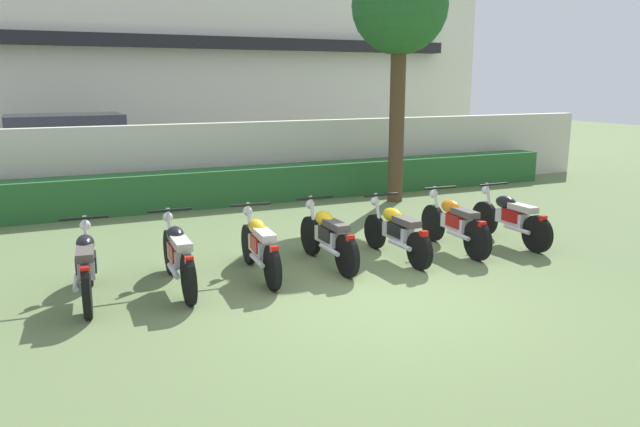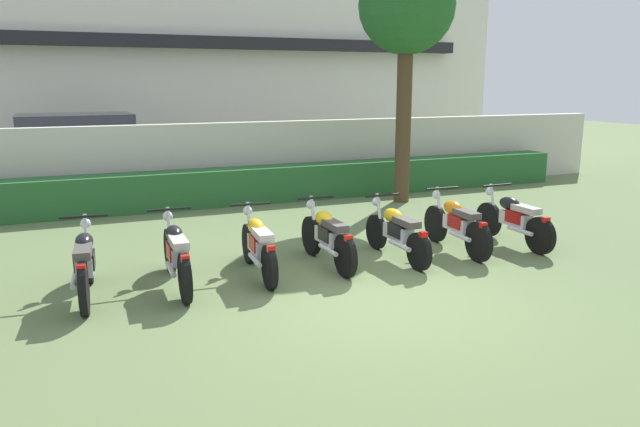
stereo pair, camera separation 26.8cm
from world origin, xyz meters
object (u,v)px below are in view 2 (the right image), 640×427
Objects in this scene: motorcycle_in_row_6 at (514,219)px; motorcycle_in_row_0 at (85,263)px; parked_car at (84,152)px; motorcycle_in_row_1 at (176,253)px; tree_near_inspector at (407,10)px; motorcycle_in_row_4 at (397,232)px; motorcycle_in_row_2 at (258,245)px; motorcycle_in_row_5 at (456,224)px; motorcycle_in_row_3 at (327,236)px.

motorcycle_in_row_0 is at bearing 88.92° from motorcycle_in_row_6.
motorcycle_in_row_1 is (0.86, -8.54, -0.48)m from parked_car.
tree_near_inspector reaches higher than motorcycle_in_row_4.
tree_near_inspector reaches higher than motorcycle_in_row_2.
motorcycle_in_row_0 is 1.13m from motorcycle_in_row_1.
tree_near_inspector is at bearing -15.09° from motorcycle_in_row_5.
motorcycle_in_row_2 is (2.27, 0.04, -0.01)m from motorcycle_in_row_0.
motorcycle_in_row_3 is at bearing 83.47° from motorcycle_in_row_4.
tree_near_inspector is 2.85× the size of motorcycle_in_row_0.
tree_near_inspector is 2.87× the size of motorcycle_in_row_2.
motorcycle_in_row_6 is at bearing -87.38° from motorcycle_in_row_2.
motorcycle_in_row_3 is at bearing -86.28° from motorcycle_in_row_1.
parked_car is at bearing 19.39° from motorcycle_in_row_3.
tree_near_inspector is at bearing -55.60° from motorcycle_in_row_0.
motorcycle_in_row_0 reaches higher than motorcycle_in_row_1.
tree_near_inspector is at bearing -3.20° from motorcycle_in_row_6.
motorcycle_in_row_1 reaches higher than motorcycle_in_row_6.
motorcycle_in_row_3 is 3.33m from motorcycle_in_row_6.
motorcycle_in_row_5 is at bearing -93.03° from motorcycle_in_row_3.
motorcycle_in_row_3 is (2.23, 0.10, -0.01)m from motorcycle_in_row_1.
motorcycle_in_row_4 is at bearing 93.87° from motorcycle_in_row_5.
motorcycle_in_row_0 is 0.99× the size of motorcycle_in_row_5.
motorcycle_in_row_1 is at bearing 88.88° from motorcycle_in_row_6.
motorcycle_in_row_6 is (6.69, -0.03, -0.01)m from motorcycle_in_row_0.
motorcycle_in_row_4 is (-2.38, -3.96, -3.74)m from tree_near_inspector.
motorcycle_in_row_3 is 0.99× the size of motorcycle_in_row_6.
motorcycle_in_row_1 is 1.06× the size of motorcycle_in_row_6.
motorcycle_in_row_6 is at bearing -89.21° from motorcycle_in_row_1.
motorcycle_in_row_0 is 1.00× the size of motorcycle_in_row_6.
parked_car is 0.86× the size of tree_near_inspector.
motorcycle_in_row_2 is 0.98× the size of motorcycle_in_row_5.
motorcycle_in_row_0 is 6.69m from motorcycle_in_row_6.
motorcycle_in_row_3 reaches higher than motorcycle_in_row_4.
motorcycle_in_row_5 is (3.30, -0.03, 0.01)m from motorcycle_in_row_2.
motorcycle_in_row_4 is (1.11, -0.11, -0.01)m from motorcycle_in_row_3.
motorcycle_in_row_0 reaches higher than motorcycle_in_row_6.
motorcycle_in_row_3 is (-3.49, -3.86, -3.73)m from tree_near_inspector.
motorcycle_in_row_2 is at bearing 88.23° from motorcycle_in_row_6.
motorcycle_in_row_0 reaches higher than motorcycle_in_row_3.
motorcycle_in_row_0 is 1.01× the size of motorcycle_in_row_3.
motorcycle_in_row_6 is (3.33, -0.13, -0.00)m from motorcycle_in_row_3.
motorcycle_in_row_0 is 2.27m from motorcycle_in_row_2.
motorcycle_in_row_3 is (3.36, 0.10, -0.01)m from motorcycle_in_row_0.
motorcycle_in_row_3 is at bearing 86.92° from motorcycle_in_row_6.
tree_near_inspector is 2.86× the size of motorcycle_in_row_6.
motorcycle_in_row_2 is at bearing 92.32° from motorcycle_in_row_5.
motorcycle_in_row_0 is 1.01× the size of motorcycle_in_row_4.
motorcycle_in_row_1 is at bearing 95.78° from motorcycle_in_row_2.
motorcycle_in_row_2 is at bearing -139.47° from tree_near_inspector.
motorcycle_in_row_3 is (1.08, 0.06, 0.01)m from motorcycle_in_row_2.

